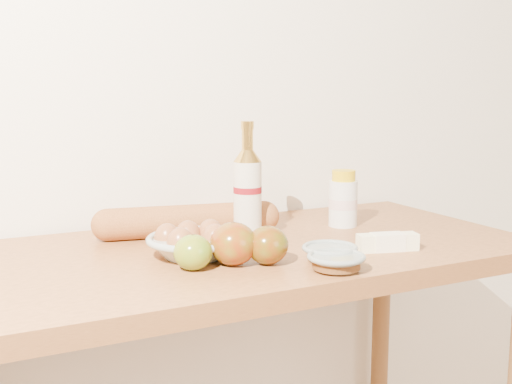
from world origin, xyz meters
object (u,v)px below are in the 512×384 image
at_px(bourbon_bottle, 248,190).
at_px(cream_bottle, 343,200).
at_px(table, 250,301).
at_px(egg_bowl, 194,243).
at_px(baguette, 188,220).

distance_m(bourbon_bottle, cream_bottle, 0.26).
distance_m(table, cream_bottle, 0.35).
bearing_deg(cream_bottle, table, -145.27).
xyz_separation_m(bourbon_bottle, egg_bowl, (-0.17, -0.11, -0.08)).
bearing_deg(egg_bowl, cream_bottle, 14.04).
bearing_deg(baguette, bourbon_bottle, -19.02).
bearing_deg(table, cream_bottle, 14.69).
relative_size(bourbon_bottle, cream_bottle, 1.90).
height_order(cream_bottle, egg_bowl, cream_bottle).
distance_m(table, egg_bowl, 0.21).
bearing_deg(table, baguette, 120.44).
relative_size(cream_bottle, baguette, 0.31).
height_order(bourbon_bottle, egg_bowl, bourbon_bottle).
xyz_separation_m(table, bourbon_bottle, (0.03, 0.08, 0.23)).
distance_m(table, baguette, 0.23).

